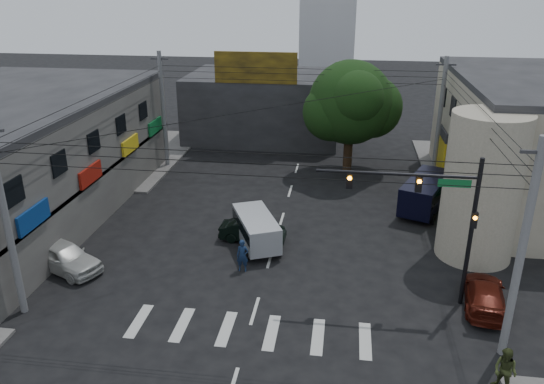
% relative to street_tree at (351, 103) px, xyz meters
% --- Properties ---
extents(ground, '(160.00, 160.00, 0.00)m').
position_rel_street_tree_xyz_m(ground, '(-4.00, -17.00, -5.47)').
color(ground, black).
rests_on(ground, ground).
extents(sidewalk_far_left, '(16.00, 16.00, 0.15)m').
position_rel_street_tree_xyz_m(sidewalk_far_left, '(-22.00, 1.00, -5.40)').
color(sidewalk_far_left, '#514F4C').
rests_on(sidewalk_far_left, ground).
extents(sidewalk_far_right, '(16.00, 16.00, 0.15)m').
position_rel_street_tree_xyz_m(sidewalk_far_right, '(14.00, 1.00, -5.40)').
color(sidewalk_far_right, '#514F4C').
rests_on(sidewalk_far_right, ground).
extents(building_left, '(14.00, 24.00, 7.00)m').
position_rel_street_tree_xyz_m(building_left, '(-22.00, -11.00, -1.97)').
color(building_left, '#4B4846').
rests_on(building_left, ground).
extents(corner_column, '(4.00, 4.00, 8.00)m').
position_rel_street_tree_xyz_m(corner_column, '(7.00, -13.00, -1.47)').
color(corner_column, gray).
rests_on(corner_column, ground).
extents(building_far, '(14.00, 10.00, 6.00)m').
position_rel_street_tree_xyz_m(building_far, '(-8.00, 9.00, -2.47)').
color(building_far, '#232326').
rests_on(building_far, ground).
extents(billboard, '(7.00, 0.30, 2.60)m').
position_rel_street_tree_xyz_m(billboard, '(-8.00, 4.10, 1.83)').
color(billboard, olive).
rests_on(billboard, building_far).
extents(street_tree, '(6.40, 6.40, 8.70)m').
position_rel_street_tree_xyz_m(street_tree, '(0.00, 0.00, 0.00)').
color(street_tree, black).
rests_on(street_tree, ground).
extents(traffic_gantry, '(7.10, 0.35, 7.20)m').
position_rel_street_tree_xyz_m(traffic_gantry, '(3.82, -18.00, -0.64)').
color(traffic_gantry, black).
rests_on(traffic_gantry, ground).
extents(utility_pole_near_left, '(0.32, 0.32, 9.20)m').
position_rel_street_tree_xyz_m(utility_pole_near_left, '(-14.50, -21.50, -0.87)').
color(utility_pole_near_left, '#59595B').
rests_on(utility_pole_near_left, ground).
extents(utility_pole_near_right, '(0.32, 0.32, 9.20)m').
position_rel_street_tree_xyz_m(utility_pole_near_right, '(6.50, -21.50, -0.87)').
color(utility_pole_near_right, '#59595B').
rests_on(utility_pole_near_right, ground).
extents(utility_pole_far_left, '(0.32, 0.32, 9.20)m').
position_rel_street_tree_xyz_m(utility_pole_far_left, '(-14.50, -1.00, -0.87)').
color(utility_pole_far_left, '#59595B').
rests_on(utility_pole_far_left, ground).
extents(utility_pole_far_right, '(0.32, 0.32, 9.20)m').
position_rel_street_tree_xyz_m(utility_pole_far_right, '(6.50, -1.00, -0.87)').
color(utility_pole_far_right, '#59595B').
rests_on(utility_pole_far_right, ground).
extents(dark_sedan, '(1.54, 3.90, 1.26)m').
position_rel_street_tree_xyz_m(dark_sedan, '(-5.32, -12.98, -4.84)').
color(dark_sedan, black).
rests_on(dark_sedan, ground).
extents(white_compact, '(5.23, 5.89, 1.54)m').
position_rel_street_tree_xyz_m(white_compact, '(-14.50, -17.69, -4.70)').
color(white_compact, beige).
rests_on(white_compact, ground).
extents(maroon_sedan, '(3.06, 4.87, 1.26)m').
position_rel_street_tree_xyz_m(maroon_sedan, '(6.50, -18.11, -4.84)').
color(maroon_sedan, '#47120A').
rests_on(maroon_sedan, ground).
extents(silver_minivan, '(5.65, 5.02, 1.85)m').
position_rel_street_tree_xyz_m(silver_minivan, '(-5.00, -13.64, -4.55)').
color(silver_minivan, '#B4B7BC').
rests_on(silver_minivan, ground).
extents(navy_van, '(6.91, 5.87, 2.19)m').
position_rel_street_tree_xyz_m(navy_van, '(5.12, -7.09, -4.38)').
color(navy_van, black).
rests_on(navy_van, ground).
extents(traffic_officer, '(0.67, 0.46, 1.75)m').
position_rel_street_tree_xyz_m(traffic_officer, '(-5.24, -16.49, -4.60)').
color(traffic_officer, '#122341').
rests_on(traffic_officer, ground).
extents(pedestrian_olive, '(1.59, 1.59, 1.84)m').
position_rel_street_tree_xyz_m(pedestrian_olive, '(5.94, -23.75, -4.55)').
color(pedestrian_olive, '#2F381A').
rests_on(pedestrian_olive, ground).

